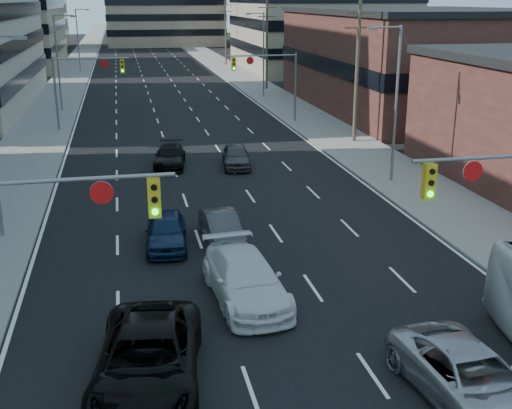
{
  "coord_description": "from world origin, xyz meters",
  "views": [
    {
      "loc": [
        -4.81,
        -9.11,
        10.4
      ],
      "look_at": [
        0.41,
        15.82,
        2.2
      ],
      "focal_mm": 45.0,
      "sensor_mm": 36.0,
      "label": 1
    }
  ],
  "objects": [
    {
      "name": "sedan_black_far",
      "position": [
        -2.0,
        31.49,
        0.68
      ],
      "size": [
        2.53,
        4.89,
        1.36
      ],
      "primitive_type": "imported",
      "rotation": [
        0.0,
        0.0,
        -0.14
      ],
      "color": "black",
      "rests_on": "ground"
    },
    {
      "name": "silver_suv",
      "position": [
        3.83,
        4.24,
        0.76
      ],
      "size": [
        3.03,
        5.69,
        1.52
      ],
      "primitive_type": "imported",
      "rotation": [
        0.0,
        0.0,
        0.09
      ],
      "color": "#A0A0A4",
      "rests_on": "ground"
    },
    {
      "name": "sedan_blue",
      "position": [
        -3.27,
        17.42,
        0.74
      ],
      "size": [
        2.05,
        4.45,
        1.48
      ],
      "primitive_type": "imported",
      "rotation": [
        0.0,
        0.0,
        -0.07
      ],
      "color": "#0E1D38",
      "rests_on": "ground"
    },
    {
      "name": "signal_far_left",
      "position": [
        -7.68,
        45.0,
        4.3
      ],
      "size": [
        6.09,
        0.33,
        6.0
      ],
      "color": "slate",
      "rests_on": "ground"
    },
    {
      "name": "utility_pole_block",
      "position": [
        12.2,
        36.0,
        5.78
      ],
      "size": [
        2.2,
        0.28,
        11.0
      ],
      "color": "#4C3D2D",
      "rests_on": "ground"
    },
    {
      "name": "streetlight_right_far",
      "position": [
        10.34,
        60.0,
        5.05
      ],
      "size": [
        2.03,
        0.22,
        9.0
      ],
      "color": "slate",
      "rests_on": "ground"
    },
    {
      "name": "bg_block_left",
      "position": [
        -28.0,
        140.0,
        10.0
      ],
      "size": [
        24.0,
        24.0,
        20.0
      ],
      "primitive_type": "cube",
      "color": "#ADA089",
      "rests_on": "ground"
    },
    {
      "name": "signal_near_left",
      "position": [
        -7.45,
        8.0,
        4.33
      ],
      "size": [
        6.59,
        0.33,
        6.0
      ],
      "color": "slate",
      "rests_on": "ground"
    },
    {
      "name": "office_right_far",
      "position": [
        25.0,
        88.0,
        7.0
      ],
      "size": [
        22.0,
        28.0,
        14.0
      ],
      "primitive_type": "cube",
      "color": "gray",
      "rests_on": "ground"
    },
    {
      "name": "sidewalk_left",
      "position": [
        -11.5,
        130.0,
        0.07
      ],
      "size": [
        5.0,
        300.0,
        0.15
      ],
      "primitive_type": "cube",
      "color": "slate",
      "rests_on": "ground"
    },
    {
      "name": "road_surface",
      "position": [
        0.0,
        130.0,
        0.01
      ],
      "size": [
        18.0,
        300.0,
        0.02
      ],
      "primitive_type": "cube",
      "color": "black",
      "rests_on": "ground"
    },
    {
      "name": "sedan_grey_right",
      "position": [
        2.19,
        30.56,
        0.73
      ],
      "size": [
        2.19,
        4.43,
        1.45
      ],
      "primitive_type": "imported",
      "rotation": [
        0.0,
        0.0,
        -0.12
      ],
      "color": "#38373A",
      "rests_on": "ground"
    },
    {
      "name": "sidewalk_right",
      "position": [
        11.5,
        130.0,
        0.07
      ],
      "size": [
        5.0,
        300.0,
        0.15
      ],
      "primitive_type": "cube",
      "color": "slate",
      "rests_on": "ground"
    },
    {
      "name": "storefront_right_mid",
      "position": [
        24.0,
        50.0,
        4.5
      ],
      "size": [
        20.0,
        30.0,
        9.0
      ],
      "primitive_type": "cube",
      "color": "#472119",
      "rests_on": "ground"
    },
    {
      "name": "streetlight_right_near",
      "position": [
        10.34,
        25.0,
        5.05
      ],
      "size": [
        2.03,
        0.22,
        9.0
      ],
      "color": "slate",
      "rests_on": "ground"
    },
    {
      "name": "utility_pole_distant",
      "position": [
        12.2,
        96.0,
        5.78
      ],
      "size": [
        2.2,
        0.28,
        11.0
      ],
      "color": "#4C3D2D",
      "rests_on": "ground"
    },
    {
      "name": "bg_block_right",
      "position": [
        32.0,
        130.0,
        6.0
      ],
      "size": [
        22.0,
        22.0,
        12.0
      ],
      "primitive_type": "cube",
      "color": "gray",
      "rests_on": "ground"
    },
    {
      "name": "white_van",
      "position": [
        -0.87,
        11.56,
        0.83
      ],
      "size": [
        2.76,
        5.89,
        1.66
      ],
      "primitive_type": "imported",
      "rotation": [
        0.0,
        0.0,
        0.08
      ],
      "color": "silver",
      "rests_on": "ground"
    },
    {
      "name": "utility_pole_midblock",
      "position": [
        12.2,
        66.0,
        5.78
      ],
      "size": [
        2.2,
        0.28,
        11.0
      ],
      "color": "#4C3D2D",
      "rests_on": "ground"
    },
    {
      "name": "streetlight_left_far",
      "position": [
        -10.34,
        90.0,
        5.05
      ],
      "size": [
        2.03,
        0.22,
        9.0
      ],
      "color": "slate",
      "rests_on": "ground"
    },
    {
      "name": "sedan_grey_center",
      "position": [
        -0.81,
        17.49,
        0.67
      ],
      "size": [
        1.67,
        4.15,
        1.34
      ],
      "primitive_type": "imported",
      "rotation": [
        0.0,
        0.0,
        0.06
      ],
      "color": "#343537",
      "rests_on": "ground"
    },
    {
      "name": "signal_far_right",
      "position": [
        7.68,
        45.0,
        4.3
      ],
      "size": [
        6.09,
        0.33,
        6.0
      ],
      "color": "slate",
      "rests_on": "ground"
    },
    {
      "name": "streetlight_left_mid",
      "position": [
        -10.34,
        55.0,
        5.05
      ],
      "size": [
        2.03,
        0.22,
        9.0
      ],
      "color": "slate",
      "rests_on": "ground"
    },
    {
      "name": "black_pickup",
      "position": [
        -4.55,
        6.77,
        0.86
      ],
      "size": [
        3.69,
        6.54,
        1.72
      ],
      "primitive_type": "imported",
      "rotation": [
        0.0,
        0.0,
        -0.14
      ],
      "color": "black",
      "rests_on": "ground"
    }
  ]
}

